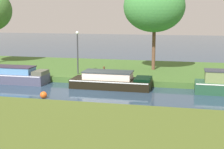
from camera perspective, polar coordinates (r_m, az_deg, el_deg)
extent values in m
plane|color=#263B50|center=(21.14, -5.30, -2.78)|extent=(120.00, 120.00, 0.00)
cube|color=#3F6228|center=(27.70, -0.73, 0.84)|extent=(72.00, 10.00, 0.40)
cube|color=#4A5A22|center=(13.23, -17.93, -10.53)|extent=(72.00, 10.00, 0.40)
cube|color=#44465D|center=(24.70, -18.04, -0.52)|extent=(6.17, 1.60, 0.69)
cube|color=white|center=(24.65, -18.08, 0.18)|extent=(6.05, 1.63, 0.07)
cube|color=#568DC0|center=(24.73, -18.56, 0.81)|extent=(4.65, 1.22, 0.46)
cube|color=#33293A|center=(24.69, -18.60, 1.40)|extent=(4.75, 1.28, 0.06)
cube|color=#525546|center=(23.34, -12.41, 0.34)|extent=(0.77, 1.35, 0.28)
cube|color=black|center=(21.75, -0.15, -1.55)|extent=(5.30, 1.91, 0.60)
cube|color=silver|center=(21.70, -0.15, -0.87)|extent=(5.19, 1.94, 0.07)
cube|color=beige|center=(21.70, -0.71, -0.15)|extent=(3.17, 1.45, 0.46)
cube|color=#2D3536|center=(21.66, -0.71, 0.52)|extent=(3.27, 1.53, 0.06)
cube|color=black|center=(21.29, 5.46, -0.78)|extent=(1.03, 1.60, 0.18)
cylinder|color=brown|center=(26.58, 7.31, 5.07)|extent=(0.28, 0.28, 3.94)
ellipsoid|color=#3E843D|center=(26.04, 7.36, 11.69)|extent=(4.79, 3.82, 3.96)
cylinder|color=#333338|center=(24.61, -6.02, 3.53)|extent=(0.10, 0.10, 2.96)
sphere|color=white|center=(24.47, -6.09, 7.26)|extent=(0.24, 0.24, 0.24)
cylinder|color=brown|center=(23.16, -1.41, 0.43)|extent=(0.14, 0.14, 0.79)
sphere|color=#E55919|center=(19.45, -11.88, -3.51)|extent=(0.41, 0.41, 0.41)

